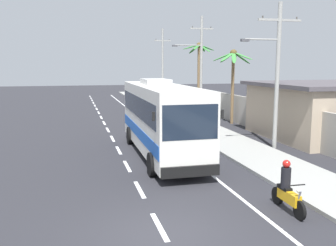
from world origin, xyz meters
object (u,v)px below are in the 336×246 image
at_px(utility_pole_far, 200,64).
at_px(pedestrian_far_walk, 202,114).
at_px(coach_bus_foreground, 161,116).
at_px(utility_pole_distant, 163,65).
at_px(pedestrian_near_kerb, 177,110).
at_px(palm_second, 233,67).
at_px(motorcycle_trailing, 287,191).
at_px(motorcycle_beside_bus, 165,117).
at_px(utility_pole_mid, 276,71).
at_px(pedestrian_midwalk, 199,112).
at_px(palm_nearest, 199,63).

bearing_deg(utility_pole_far, pedestrian_far_walk, -107.10).
bearing_deg(coach_bus_foreground, utility_pole_distant, 76.45).
distance_m(pedestrian_near_kerb, palm_second, 5.64).
relative_size(pedestrian_near_kerb, pedestrian_far_walk, 1.08).
height_order(motorcycle_trailing, pedestrian_far_walk, pedestrian_far_walk).
distance_m(motorcycle_beside_bus, utility_pole_distant, 17.87).
bearing_deg(utility_pole_mid, utility_pole_far, 89.67).
bearing_deg(pedestrian_midwalk, pedestrian_far_walk, 28.86).
bearing_deg(utility_pole_far, coach_bus_foreground, -116.92).
bearing_deg(utility_pole_far, motorcycle_trailing, -101.56).
bearing_deg(pedestrian_midwalk, motorcycle_trailing, 26.68).
xyz_separation_m(motorcycle_beside_bus, pedestrian_midwalk, (2.84, 0.02, 0.32)).
relative_size(pedestrian_near_kerb, utility_pole_distant, 0.19).
relative_size(coach_bus_foreground, palm_nearest, 1.52).
distance_m(pedestrian_near_kerb, utility_pole_distant, 16.58).
bearing_deg(motorcycle_beside_bus, palm_nearest, 55.61).
height_order(motorcycle_trailing, pedestrian_midwalk, pedestrian_midwalk).
xyz_separation_m(pedestrian_near_kerb, pedestrian_far_walk, (1.38, -2.07, -0.07)).
distance_m(utility_pole_mid, utility_pole_distant, 26.35).
height_order(utility_pole_mid, utility_pole_far, utility_pole_far).
bearing_deg(palm_nearest, coach_bus_foreground, -114.72).
xyz_separation_m(pedestrian_near_kerb, palm_nearest, (4.25, 7.13, 3.82)).
bearing_deg(motorcycle_trailing, utility_pole_mid, 62.86).
relative_size(pedestrian_near_kerb, utility_pole_mid, 0.22).
relative_size(pedestrian_midwalk, utility_pole_far, 0.18).
xyz_separation_m(utility_pole_distant, palm_second, (1.67, -17.32, -0.16)).
relative_size(utility_pole_far, palm_nearest, 1.29).
bearing_deg(utility_pole_mid, pedestrian_near_kerb, 105.09).
xyz_separation_m(motorcycle_beside_bus, utility_pole_mid, (4.12, -9.38, 3.75)).
relative_size(motorcycle_beside_bus, pedestrian_midwalk, 1.23).
xyz_separation_m(motorcycle_beside_bus, pedestrian_far_walk, (2.70, -1.07, 0.34)).
height_order(pedestrian_midwalk, pedestrian_far_walk, pedestrian_far_walk).
bearing_deg(palm_nearest, utility_pole_distant, 100.96).
distance_m(coach_bus_foreground, palm_second, 12.33).
xyz_separation_m(utility_pole_mid, palm_second, (1.40, 9.03, 0.17)).
bearing_deg(utility_pole_far, palm_nearest, 72.46).
height_order(coach_bus_foreground, palm_second, palm_second).
bearing_deg(coach_bus_foreground, pedestrian_near_kerb, 69.83).
distance_m(motorcycle_beside_bus, motorcycle_trailing, 17.89).
height_order(motorcycle_trailing, utility_pole_mid, utility_pole_mid).
bearing_deg(pedestrian_midwalk, motorcycle_beside_bus, -53.24).
height_order(pedestrian_midwalk, palm_nearest, palm_nearest).
relative_size(pedestrian_midwalk, palm_second, 0.27).
relative_size(coach_bus_foreground, pedestrian_near_kerb, 6.00).
bearing_deg(utility_pole_distant, pedestrian_near_kerb, -99.03).
xyz_separation_m(pedestrian_midwalk, utility_pole_mid, (1.27, -9.40, 3.43)).
bearing_deg(motorcycle_trailing, pedestrian_near_kerb, 85.29).
height_order(palm_nearest, palm_second, palm_nearest).
height_order(motorcycle_trailing, utility_pole_distant, utility_pole_distant).
height_order(coach_bus_foreground, motorcycle_trailing, coach_bus_foreground).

